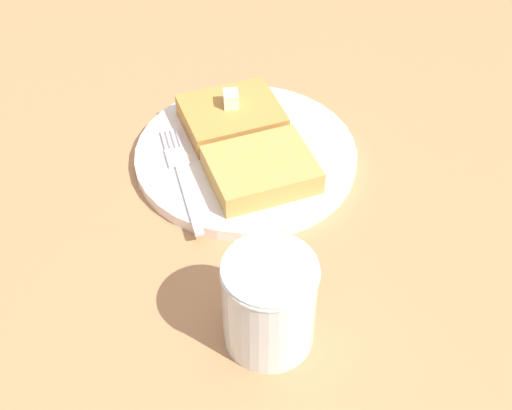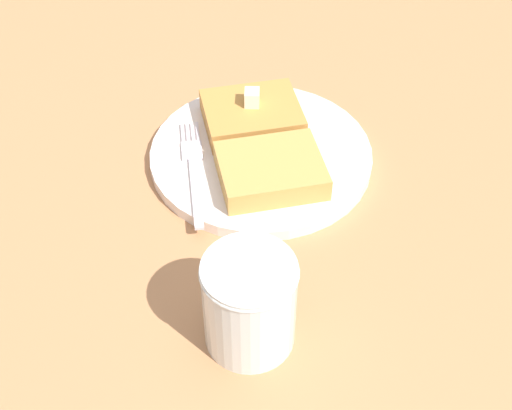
% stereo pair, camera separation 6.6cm
% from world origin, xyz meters
% --- Properties ---
extents(table_surface, '(0.99, 0.99, 0.02)m').
position_xyz_m(table_surface, '(0.00, 0.00, 0.01)').
color(table_surface, '#B0794C').
rests_on(table_surface, ground).
extents(plate, '(0.24, 0.24, 0.01)m').
position_xyz_m(plate, '(0.02, 0.05, 0.03)').
color(plate, silver).
rests_on(plate, table_surface).
extents(toast_slice_left, '(0.10, 0.12, 0.03)m').
position_xyz_m(toast_slice_left, '(-0.02, 0.04, 0.05)').
color(toast_slice_left, '#BD833C').
rests_on(toast_slice_left, plate).
extents(toast_slice_middle, '(0.10, 0.12, 0.03)m').
position_xyz_m(toast_slice_middle, '(0.07, 0.06, 0.05)').
color(toast_slice_middle, tan).
rests_on(toast_slice_middle, plate).
extents(butter_pat_primary, '(0.02, 0.02, 0.02)m').
position_xyz_m(butter_pat_primary, '(-0.03, 0.04, 0.07)').
color(butter_pat_primary, '#F2EBC8').
rests_on(butter_pat_primary, toast_slice_left).
extents(fork, '(0.16, 0.03, 0.00)m').
position_xyz_m(fork, '(0.04, -0.02, 0.04)').
color(fork, silver).
rests_on(fork, plate).
extents(syrup_jar, '(0.08, 0.08, 0.09)m').
position_xyz_m(syrup_jar, '(0.25, 0.03, 0.06)').
color(syrup_jar, '#5D240C').
rests_on(syrup_jar, table_surface).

